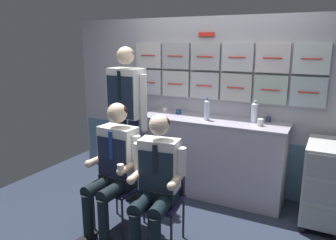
% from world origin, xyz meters
% --- Properties ---
extents(ground, '(4.80, 4.80, 0.04)m').
position_xyz_m(ground, '(0.00, 0.00, -0.02)').
color(ground, '#232B3B').
extents(galley_bulkhead, '(4.20, 0.14, 2.15)m').
position_xyz_m(galley_bulkhead, '(0.01, 1.37, 1.09)').
color(galley_bulkhead, '#B6B3BD').
rests_on(galley_bulkhead, ground).
extents(galley_counter, '(1.78, 0.53, 0.95)m').
position_xyz_m(galley_counter, '(0.05, 1.09, 0.47)').
color(galley_counter, '#ADA8B8').
rests_on(galley_counter, ground).
extents(service_trolley, '(0.40, 0.65, 0.86)m').
position_xyz_m(service_trolley, '(1.33, 0.95, 0.46)').
color(service_trolley, black).
rests_on(service_trolley, ground).
extents(folding_chair_left, '(0.42, 0.42, 0.84)m').
position_xyz_m(folding_chair_left, '(-0.51, 0.04, 0.52)').
color(folding_chair_left, '#2D2D33').
rests_on(folding_chair_left, ground).
extents(crew_member_left, '(0.51, 0.64, 1.28)m').
position_xyz_m(crew_member_left, '(-0.51, -0.12, 0.71)').
color(crew_member_left, black).
rests_on(crew_member_left, ground).
extents(folding_chair_center, '(0.45, 0.45, 0.84)m').
position_xyz_m(folding_chair_center, '(-0.01, -0.06, 0.52)').
color(folding_chair_center, '#2D2D33').
rests_on(folding_chair_center, ground).
extents(crew_member_center, '(0.49, 0.63, 1.24)m').
position_xyz_m(crew_member_center, '(0.01, -0.22, 0.68)').
color(crew_member_center, black).
rests_on(crew_member_center, ground).
extents(crew_member_standing, '(0.56, 0.30, 1.80)m').
position_xyz_m(crew_member_standing, '(-0.82, 0.59, 1.10)').
color(crew_member_standing, black).
rests_on(crew_member_standing, ground).
extents(water_bottle_tall, '(0.06, 0.06, 0.26)m').
position_xyz_m(water_bottle_tall, '(0.01, 1.03, 1.07)').
color(water_bottle_tall, silver).
rests_on(water_bottle_tall, galley_counter).
extents(water_bottle_clear, '(0.07, 0.07, 0.25)m').
position_xyz_m(water_bottle_clear, '(0.53, 1.16, 1.07)').
color(water_bottle_clear, silver).
rests_on(water_bottle_clear, galley_counter).
extents(coffee_cup_white, '(0.07, 0.07, 0.06)m').
position_xyz_m(coffee_cup_white, '(-0.43, 1.18, 0.98)').
color(coffee_cup_white, navy).
rests_on(coffee_cup_white, galley_counter).
extents(espresso_cup_small, '(0.06, 0.06, 0.06)m').
position_xyz_m(espresso_cup_small, '(0.67, 1.28, 0.98)').
color(espresso_cup_small, navy).
rests_on(espresso_cup_small, galley_counter).
extents(paper_cup_blue, '(0.06, 0.06, 0.06)m').
position_xyz_m(paper_cup_blue, '(-0.64, 1.21, 0.98)').
color(paper_cup_blue, silver).
rests_on(paper_cup_blue, galley_counter).
extents(coffee_cup_spare, '(0.07, 0.07, 0.08)m').
position_xyz_m(coffee_cup_spare, '(0.63, 1.04, 0.99)').
color(coffee_cup_spare, silver).
rests_on(coffee_cup_spare, galley_counter).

